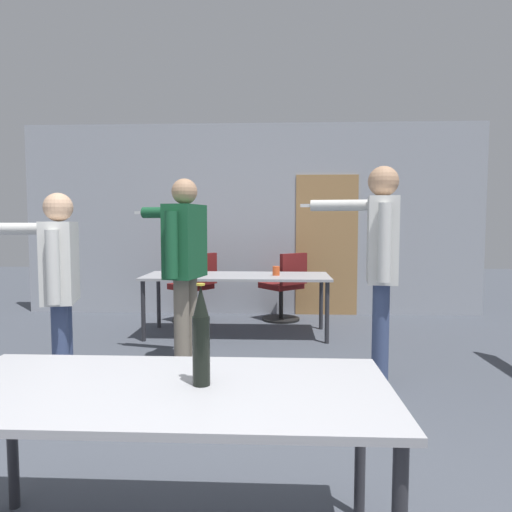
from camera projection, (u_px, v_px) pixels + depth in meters
back_wall at (254, 220)px, 6.74m from camera, size 6.75×0.12×2.80m
conference_table_near at (165, 403)px, 1.77m from camera, size 1.76×0.78×0.73m
conference_table_far at (237, 280)px, 5.48m from camera, size 2.21×0.80×0.73m
person_far_watching at (58, 277)px, 3.40m from camera, size 0.81×0.55×1.58m
person_near_casual at (184, 255)px, 4.21m from camera, size 0.77×0.79×1.76m
person_right_polo at (380, 254)px, 3.68m from camera, size 0.79×0.69×1.81m
office_chair_far_right at (195, 289)px, 6.22m from camera, size 0.68×0.67×0.95m
office_chair_mid_tucked at (285, 289)px, 6.27m from camera, size 0.68×0.69×0.95m
beer_bottle at (201, 337)px, 1.77m from camera, size 0.07×0.07×0.40m
drink_cup at (276, 271)px, 5.43m from camera, size 0.08×0.08×0.11m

